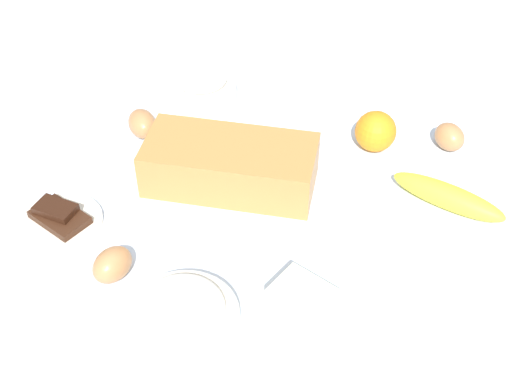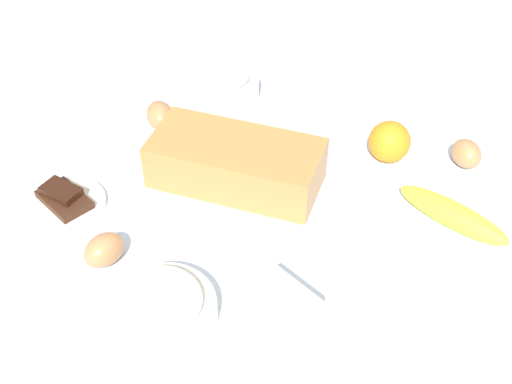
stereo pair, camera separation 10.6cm
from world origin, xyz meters
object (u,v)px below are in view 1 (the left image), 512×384
(orange_fruit, at_px, (376,131))
(egg_near_butter, at_px, (449,137))
(loaf_pan, at_px, (230,164))
(sugar_bowl, at_px, (202,87))
(banana, at_px, (448,197))
(egg_loose, at_px, (112,265))
(butter_block, at_px, (305,306))
(egg_beside_bowl, at_px, (142,124))
(chocolate_plate, at_px, (60,220))
(flour_bowl, at_px, (184,318))

(orange_fruit, height_order, egg_near_butter, orange_fruit)
(loaf_pan, distance_m, sugar_bowl, 0.26)
(loaf_pan, distance_m, banana, 0.36)
(egg_loose, bearing_deg, butter_block, -173.76)
(egg_near_butter, distance_m, egg_beside_bowl, 0.55)
(loaf_pan, distance_m, egg_loose, 0.26)
(egg_near_butter, bearing_deg, butter_block, 76.85)
(banana, bearing_deg, egg_loose, 38.89)
(egg_near_butter, bearing_deg, loaf_pan, 36.91)
(orange_fruit, bearing_deg, egg_loose, 58.61)
(butter_block, bearing_deg, loaf_pan, -46.50)
(egg_near_butter, relative_size, chocolate_plate, 0.46)
(butter_block, xyz_separation_m, egg_near_butter, (-0.11, -0.46, -0.01))
(butter_block, bearing_deg, flour_bowl, 29.12)
(egg_beside_bowl, distance_m, chocolate_plate, 0.26)
(banana, height_order, egg_loose, egg_loose)
(orange_fruit, bearing_deg, egg_beside_bowl, 17.28)
(flour_bowl, xyz_separation_m, sugar_bowl, (0.22, -0.51, 0.00))
(butter_block, bearing_deg, egg_near_butter, -103.15)
(butter_block, bearing_deg, egg_loose, 6.24)
(egg_near_butter, distance_m, chocolate_plate, 0.68)
(egg_beside_bowl, bearing_deg, orange_fruit, -162.72)
(loaf_pan, relative_size, chocolate_plate, 2.31)
(loaf_pan, xyz_separation_m, flour_bowl, (-0.07, 0.30, -0.01))
(loaf_pan, height_order, flour_bowl, loaf_pan)
(loaf_pan, relative_size, banana, 1.58)
(butter_block, bearing_deg, chocolate_plate, -3.97)
(loaf_pan, relative_size, butter_block, 3.33)
(loaf_pan, relative_size, egg_beside_bowl, 4.45)
(butter_block, xyz_separation_m, chocolate_plate, (0.42, -0.03, -0.02))
(flour_bowl, relative_size, orange_fruit, 2.12)
(sugar_bowl, relative_size, egg_near_butter, 2.26)
(egg_beside_bowl, relative_size, egg_loose, 1.05)
(loaf_pan, xyz_separation_m, egg_beside_bowl, (0.20, -0.06, -0.02))
(sugar_bowl, bearing_deg, flour_bowl, 113.68)
(sugar_bowl, height_order, butter_block, sugar_bowl)
(loaf_pan, relative_size, flour_bowl, 1.94)
(orange_fruit, height_order, egg_loose, orange_fruit)
(egg_loose, xyz_separation_m, chocolate_plate, (0.13, -0.06, -0.01))
(loaf_pan, bearing_deg, sugar_bowl, -64.60)
(egg_beside_bowl, bearing_deg, flour_bowl, 126.87)
(orange_fruit, height_order, butter_block, orange_fruit)
(egg_near_butter, bearing_deg, egg_loose, 51.55)
(banana, relative_size, egg_beside_bowl, 2.82)
(butter_block, bearing_deg, banana, -113.81)
(banana, relative_size, butter_block, 2.11)
(orange_fruit, relative_size, chocolate_plate, 0.56)
(loaf_pan, height_order, egg_beside_bowl, loaf_pan)
(loaf_pan, height_order, egg_near_butter, loaf_pan)
(butter_block, xyz_separation_m, egg_loose, (0.28, 0.03, -0.01))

